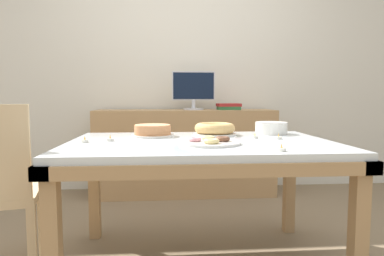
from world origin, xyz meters
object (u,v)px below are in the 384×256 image
book_stack (229,107)px  tealight_right_edge (281,149)px  plate_stack (271,128)px  cake_chocolate_round (153,131)px  pastry_platter (210,142)px  computer_monitor (194,91)px  tealight_centre (279,137)px  tealight_near_cakes (110,139)px  tealight_left_edge (255,137)px  cake_golden_bundt (215,129)px  tealight_near_front (85,141)px

book_stack → tealight_right_edge: 1.89m
tealight_right_edge → plate_stack: bearing=76.0°
cake_chocolate_round → pastry_platter: bearing=-50.7°
computer_monitor → pastry_platter: 1.64m
pastry_platter → tealight_centre: size_ratio=8.09×
cake_chocolate_round → tealight_near_cakes: bearing=-136.2°
plate_stack → cake_chocolate_round: bearing=-174.6°
book_stack → tealight_left_edge: bearing=-94.0°
cake_golden_bundt → book_stack: bearing=75.3°
tealight_centre → pastry_platter: bearing=-157.9°
pastry_platter → tealight_centre: 0.46m
cake_chocolate_round → pastry_platter: (0.31, -0.38, -0.02)m
book_stack → pastry_platter: book_stack is taller
plate_stack → tealight_left_edge: plate_stack is taller
pastry_platter → tealight_near_front: 0.68m
plate_stack → tealight_near_front: bearing=-163.2°
tealight_left_edge → book_stack: bearing=86.0°
cake_chocolate_round → pastry_platter: size_ratio=0.83×
cake_chocolate_round → cake_golden_bundt: 0.40m
tealight_near_front → tealight_centre: 1.10m
book_stack → plate_stack: bearing=-86.4°
computer_monitor → cake_chocolate_round: size_ratio=1.58×
computer_monitor → cake_golden_bundt: size_ratio=1.51×
computer_monitor → tealight_left_edge: (0.25, -1.38, -0.30)m
pastry_platter → plate_stack: plate_stack is taller
book_stack → tealight_centre: 1.44m
computer_monitor → tealight_near_cakes: 1.59m
cake_golden_bundt → tealight_centre: size_ratio=7.02×
computer_monitor → tealight_near_cakes: size_ratio=10.60×
pastry_platter → tealight_centre: (0.43, 0.17, -0.00)m
computer_monitor → plate_stack: computer_monitor is taller
tealight_near_front → tealight_centre: same height
book_stack → cake_golden_bundt: size_ratio=0.84×
tealight_near_cakes → tealight_near_front: bearing=-157.6°
tealight_left_edge → tealight_centre: bearing=-23.5°
cake_chocolate_round → tealight_right_edge: bearing=-47.0°
computer_monitor → tealight_right_edge: computer_monitor is taller
tealight_right_edge → cake_golden_bundt: bearing=106.6°
pastry_platter → tealight_left_edge: (0.30, 0.23, -0.00)m
computer_monitor → cake_chocolate_round: 1.31m
book_stack → tealight_near_cakes: bearing=-123.0°
tealight_left_edge → cake_golden_bundt: bearing=137.8°
cake_golden_bundt → tealight_left_edge: bearing=-42.2°
tealight_right_edge → tealight_left_edge: 0.49m
computer_monitor → plate_stack: (0.42, -1.15, -0.27)m
book_stack → tealight_near_front: (-1.07, -1.50, -0.14)m
tealight_near_front → cake_chocolate_round: bearing=37.3°
cake_golden_bundt → tealight_near_front: 0.82m
plate_stack → tealight_near_cakes: size_ratio=5.25×
computer_monitor → tealight_centre: size_ratio=10.60×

